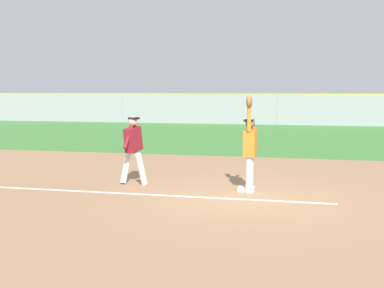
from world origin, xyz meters
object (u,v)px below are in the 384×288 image
at_px(parked_car_blue, 269,112).
at_px(fielder, 250,145).
at_px(runner, 133,146).
at_px(parked_car_green, 207,112).
at_px(baseball, 244,120).
at_px(first_base, 246,189).
at_px(parked_car_white, 335,113).

bearing_deg(parked_car_blue, fielder, -88.07).
height_order(runner, parked_car_green, runner).
distance_m(fielder, baseball, 0.68).
distance_m(fielder, parked_car_green, 26.50).
relative_size(parked_car_green, parked_car_blue, 1.03).
relative_size(first_base, parked_car_green, 0.08).
distance_m(fielder, parked_car_white, 25.84).
bearing_deg(runner, parked_car_blue, 98.39).
bearing_deg(fielder, parked_car_green, -74.46).
bearing_deg(runner, baseball, 15.61).
relative_size(baseball, parked_car_green, 0.02).
height_order(baseball, parked_car_blue, baseball).
height_order(first_base, runner, runner).
xyz_separation_m(parked_car_green, parked_car_white, (9.93, -0.37, 0.00)).
height_order(runner, baseball, runner).
xyz_separation_m(baseball, parked_car_blue, (-0.56, 25.34, -1.00)).
relative_size(first_base, parked_car_blue, 0.09).
bearing_deg(parked_car_blue, parked_car_green, 178.20).
height_order(first_base, parked_car_blue, parked_car_blue).
relative_size(fielder, parked_car_white, 0.51).
relative_size(runner, baseball, 23.24).
bearing_deg(runner, parked_car_white, 87.63).
bearing_deg(first_base, parked_car_blue, 91.45).
bearing_deg(baseball, first_base, -67.43).
bearing_deg(baseball, parked_car_white, 80.20).
distance_m(first_base, parked_car_white, 25.72).
distance_m(baseball, parked_car_green, 26.14).
height_order(first_base, parked_car_white, parked_car_white).
height_order(fielder, parked_car_green, fielder).
distance_m(baseball, parked_car_white, 25.54).
bearing_deg(parked_car_blue, parked_car_white, -1.87).
relative_size(first_base, runner, 0.22).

